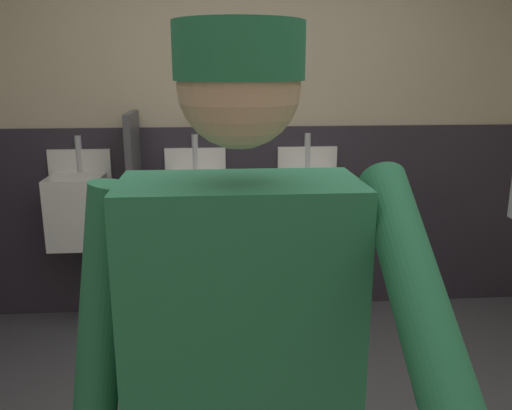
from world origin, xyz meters
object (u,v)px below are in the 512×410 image
person (242,379)px  urinal_left (79,210)px  urinal_right (309,205)px  urinal_middle (196,207)px  soap_dispenser (199,100)px

person → urinal_left: bearing=111.0°
urinal_right → person: (-0.58, -2.40, 0.26)m
urinal_left → person: size_ratio=0.71×
urinal_middle → soap_dispenser: 0.70m
urinal_left → person: bearing=-69.0°
urinal_left → urinal_middle: size_ratio=1.00×
urinal_middle → soap_dispenser: soap_dispenser is taller
person → soap_dispenser: 2.56m
urinal_middle → person: (0.17, -2.40, 0.26)m
urinal_middle → person: bearing=-85.9°
urinal_left → soap_dispenser: size_ratio=6.89×
urinal_right → person: 2.48m
soap_dispenser → urinal_right: bearing=-9.5°
urinal_right → soap_dispenser: 1.00m
urinal_left → urinal_middle: same height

